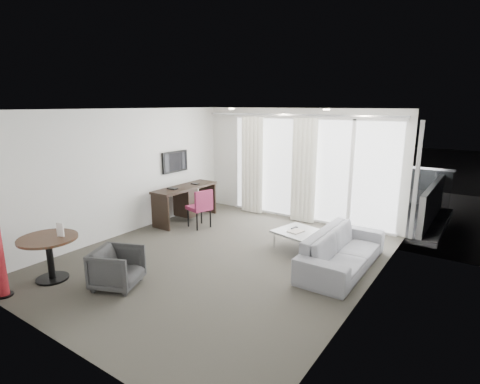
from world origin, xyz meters
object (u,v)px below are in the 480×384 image
Objects in this scene: tub_armchair at (117,268)px; coffee_table at (298,240)px; rattan_chair_a at (341,196)px; rattan_chair_b at (381,199)px; desk_chair at (199,208)px; desk at (186,203)px; sofa at (343,250)px; round_table at (50,259)px.

tub_armchair reaches higher than coffee_table.
rattan_chair_b is (0.82, 0.58, -0.09)m from rattan_chair_a.
rattan_chair_b is at bearing 78.82° from coffee_table.
desk_chair is 0.95× the size of rattan_chair_a.
rattan_chair_a is at bearing -129.01° from rattan_chair_b.
sofa is (3.98, -0.52, -0.09)m from desk.
desk is 3.52m from round_table.
desk_chair reaches higher than coffee_table.
rattan_chair_a is at bearing 68.06° from round_table.
sofa is at bearing -7.38° from desk.
desk is 0.64m from desk_chair.
rattan_chair_a is at bearing 93.40° from coffee_table.
rattan_chair_b is at bearing -42.98° from tub_armchair.
rattan_chair_b is at bearing 41.12° from desk.
desk_chair is at bearing -120.77° from rattan_chair_a.
desk_chair is 1.11× the size of coffee_table.
desk_chair reaches higher than desk.
round_table reaches higher than coffee_table.
tub_armchair is 0.91× the size of rattan_chair_b.
rattan_chair_b reaches higher than coffee_table.
tub_armchair is at bearing -65.12° from desk.
desk_chair is 3.40m from sofa.
sofa is at bearing 10.68° from desk_chair.
desk is 1.89× the size of rattan_chair_a.
round_table is 0.95× the size of rattan_chair_a.
desk is 2.62× the size of tub_armchair.
coffee_table is (1.57, 2.92, -0.12)m from tub_armchair.
desk reaches higher than sofa.
tub_armchair is (1.42, -3.06, -0.10)m from desk.
rattan_chair_a is 1.01m from rattan_chair_b.
tub_armchair is 3.32m from coffee_table.
rattan_chair_a is (-0.16, 2.76, 0.28)m from coffee_table.
sofa is (2.56, 2.55, 0.01)m from tub_armchair.
sofa is 2.34× the size of rattan_chair_a.
tub_armchair is 5.85m from rattan_chair_a.
round_table is 0.41× the size of sofa.
desk_chair is at bearing -115.93° from rattan_chair_b.
desk is 3.85m from rattan_chair_a.
rattan_chair_b is (0.66, 3.33, 0.19)m from coffee_table.
rattan_chair_a is at bearing 67.47° from desk_chair.
round_table reaches higher than tub_armchair.
sofa is 2.93× the size of rattan_chair_b.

